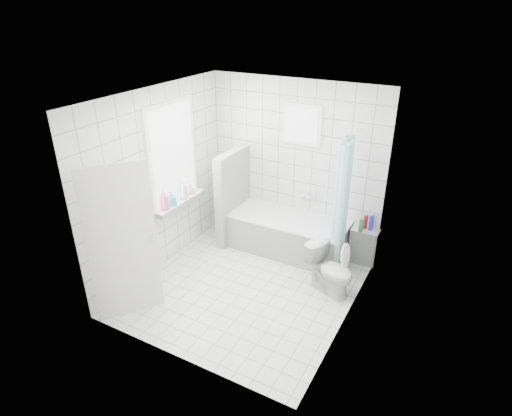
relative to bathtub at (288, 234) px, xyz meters
The scene contains 19 objects.
ground 1.17m from the bathtub, 95.32° to the right, with size 3.00×3.00×0.00m, color white.
ceiling 2.57m from the bathtub, 95.32° to the right, with size 3.00×3.00×0.00m, color white.
wall_back 1.08m from the bathtub, 105.60° to the left, with size 2.80×0.02×2.60m, color white.
wall_front 2.81m from the bathtub, 92.28° to the right, with size 2.80×0.02×2.60m, color white.
wall_left 2.13m from the bathtub, 143.22° to the right, with size 0.02×3.00×2.60m, color white.
wall_right 1.99m from the bathtub, 40.98° to the right, with size 0.02×3.00×2.60m, color white.
window_left 2.13m from the bathtub, 150.53° to the right, with size 0.01×0.90×1.40m, color white.
window_back 1.69m from the bathtub, 90.82° to the left, with size 0.50×0.01×0.50m, color white.
window_sill 1.73m from the bathtub, 149.75° to the right, with size 0.18×1.02×0.08m, color white.
door 2.64m from the bathtub, 116.28° to the right, with size 0.04×0.80×2.00m, color silver.
bathtub is the anchor object (origin of this frame).
partition_wall 1.07m from the bathtub, behind, with size 0.15×0.85×1.50m, color white.
tiled_ledge 1.15m from the bathtub, 12.81° to the left, with size 0.40×0.24×0.55m, color white.
toilet 1.14m from the bathtub, 35.97° to the right, with size 0.38×0.67×0.68m, color silver.
curtain_rod 1.91m from the bathtub, ahead, with size 0.02×0.02×0.80m, color silver.
shower_curtain 1.18m from the bathtub, 10.39° to the right, with size 0.14×0.48×1.78m, color #47BCD1, non-canonical shape.
tub_faucet 0.66m from the bathtub, 73.38° to the left, with size 0.18×0.06×0.06m, color silver.
sill_bottles 1.83m from the bathtub, 147.16° to the right, with size 0.15×0.75×0.31m.
ledge_bottles 1.20m from the bathtub, 12.62° to the left, with size 0.18×0.19×0.23m.
Camera 1 is at (2.42, -4.20, 3.60)m, focal length 30.00 mm.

